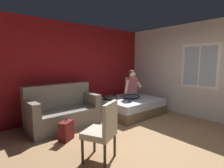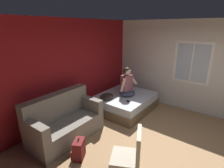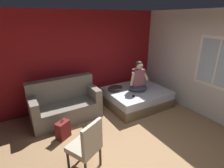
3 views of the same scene
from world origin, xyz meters
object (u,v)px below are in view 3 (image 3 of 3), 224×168
at_px(couch, 65,104).
at_px(backpack, 63,130).
at_px(bed, 136,97).
at_px(throw_pillow, 115,88).
at_px(person_seated, 138,79).
at_px(side_chair, 87,145).
at_px(cell_phone, 133,96).

xyz_separation_m(couch, backpack, (-0.29, -0.79, -0.20)).
xyz_separation_m(bed, throw_pillow, (-0.57, 0.27, 0.31)).
xyz_separation_m(bed, backpack, (-2.36, -0.47, -0.04)).
relative_size(backpack, throw_pillow, 0.95).
bearing_deg(throw_pillow, bed, -25.26).
bearing_deg(person_seated, backpack, -169.94).
relative_size(couch, side_chair, 1.75).
distance_m(couch, cell_phone, 1.83).
bearing_deg(throw_pillow, person_seated, -29.41).
relative_size(side_chair, cell_phone, 6.81).
bearing_deg(throw_pillow, backpack, -157.43).
bearing_deg(backpack, bed, 11.36).
bearing_deg(cell_phone, backpack, 38.57).
bearing_deg(backpack, side_chair, -82.91).
height_order(throw_pillow, cell_phone, throw_pillow).
relative_size(person_seated, throw_pillow, 1.82).
bearing_deg(throw_pillow, couch, 178.13).
bearing_deg(cell_phone, person_seated, -107.95).
distance_m(bed, couch, 2.10).
distance_m(bed, throw_pillow, 0.71).
height_order(couch, cell_phone, couch).
height_order(couch, backpack, couch).
height_order(person_seated, backpack, person_seated).
relative_size(couch, cell_phone, 11.93).
relative_size(backpack, cell_phone, 3.18).
relative_size(side_chair, throw_pillow, 2.04).
distance_m(side_chair, throw_pillow, 2.46).
bearing_deg(side_chair, throw_pillow, 47.80).
bearing_deg(backpack, cell_phone, 3.93).
distance_m(bed, backpack, 2.41).
bearing_deg(couch, bed, -8.76).
height_order(person_seated, throw_pillow, person_seated).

